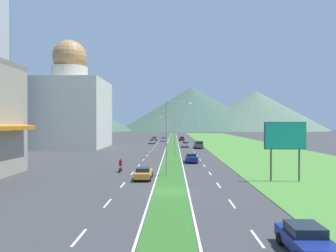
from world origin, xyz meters
The scene contains 52 objects.
ground_plane centered at (0.00, 0.00, 0.00)m, with size 600.00×600.00×0.00m, color #38383A.
grass_median centered at (0.00, 60.00, 0.03)m, with size 3.20×240.00×0.06m, color #2D6023.
grass_verge_right centered at (20.60, 60.00, 0.03)m, with size 24.00×240.00×0.06m, color #477F33.
lane_dash_left_1 centered at (-5.10, -12.25, 0.01)m, with size 0.16×2.80×0.01m, color silver.
lane_dash_left_2 centered at (-5.10, -4.50, 0.01)m, with size 0.16×2.80×0.01m, color silver.
lane_dash_left_3 centered at (-5.10, 3.24, 0.01)m, with size 0.16×2.80×0.01m, color silver.
lane_dash_left_4 centered at (-5.10, 10.99, 0.01)m, with size 0.16×2.80×0.01m, color silver.
lane_dash_left_5 centered at (-5.10, 18.74, 0.01)m, with size 0.16×2.80×0.01m, color silver.
lane_dash_left_6 centered at (-5.10, 26.49, 0.01)m, with size 0.16×2.80×0.01m, color silver.
lane_dash_left_7 centered at (-5.10, 34.24, 0.01)m, with size 0.16×2.80×0.01m, color silver.
lane_dash_left_8 centered at (-5.10, 41.99, 0.01)m, with size 0.16×2.80×0.01m, color silver.
lane_dash_left_9 centered at (-5.10, 49.73, 0.01)m, with size 0.16×2.80×0.01m, color silver.
lane_dash_left_10 centered at (-5.10, 57.48, 0.01)m, with size 0.16×2.80×0.01m, color silver.
lane_dash_left_11 centered at (-5.10, 65.23, 0.01)m, with size 0.16×2.80×0.01m, color silver.
lane_dash_left_12 centered at (-5.10, 72.98, 0.01)m, with size 0.16×2.80×0.01m, color silver.
lane_dash_left_13 centered at (-5.10, 80.73, 0.01)m, with size 0.16×2.80×0.01m, color silver.
lane_dash_left_14 centered at (-5.10, 88.48, 0.01)m, with size 0.16×2.80×0.01m, color silver.
lane_dash_right_1 centered at (5.10, -12.25, 0.01)m, with size 0.16×2.80×0.01m, color silver.
lane_dash_right_2 centered at (5.10, -4.50, 0.01)m, with size 0.16×2.80×0.01m, color silver.
lane_dash_right_3 centered at (5.10, 3.24, 0.01)m, with size 0.16×2.80×0.01m, color silver.
lane_dash_right_4 centered at (5.10, 10.99, 0.01)m, with size 0.16×2.80×0.01m, color silver.
lane_dash_right_5 centered at (5.10, 18.74, 0.01)m, with size 0.16×2.80×0.01m, color silver.
lane_dash_right_6 centered at (5.10, 26.49, 0.01)m, with size 0.16×2.80×0.01m, color silver.
lane_dash_right_7 centered at (5.10, 34.24, 0.01)m, with size 0.16×2.80×0.01m, color silver.
lane_dash_right_8 centered at (5.10, 41.99, 0.01)m, with size 0.16×2.80×0.01m, color silver.
lane_dash_right_9 centered at (5.10, 49.73, 0.01)m, with size 0.16×2.80×0.01m, color silver.
lane_dash_right_10 centered at (5.10, 57.48, 0.01)m, with size 0.16×2.80×0.01m, color silver.
lane_dash_right_11 centered at (5.10, 65.23, 0.01)m, with size 0.16×2.80×0.01m, color silver.
lane_dash_right_12 centered at (5.10, 72.98, 0.01)m, with size 0.16×2.80×0.01m, color silver.
lane_dash_right_13 centered at (5.10, 80.73, 0.01)m, with size 0.16×2.80×0.01m, color silver.
lane_dash_right_14 centered at (5.10, 88.48, 0.01)m, with size 0.16×2.80×0.01m, color silver.
edge_line_median_left centered at (-1.75, 60.00, 0.01)m, with size 0.16×240.00×0.01m, color silver.
edge_line_median_right centered at (1.75, 60.00, 0.01)m, with size 0.16×240.00×0.01m, color silver.
domed_building centered at (-28.07, 55.41, 11.11)m, with size 19.33×19.33×29.27m.
midrise_colored centered at (-33.81, 93.45, 11.95)m, with size 12.65×12.65×23.90m, color #9E9384.
hill_far_left centered at (-103.09, 243.74, 19.93)m, with size 134.83×134.83×39.87m, color #3D5647.
hill_far_center centered at (18.83, 286.98, 21.52)m, with size 145.00×145.00×43.04m, color #3D5647.
hill_far_right centered at (80.25, 277.64, 19.04)m, with size 132.19×132.19×38.09m, color #516B56.
street_lamp_near centered at (-0.19, 9.15, 5.43)m, with size 3.26×0.38×9.39m.
street_lamp_mid centered at (0.19, 35.97, 4.83)m, with size 3.51×0.46×8.19m.
street_lamp_far centered at (-0.11, 62.73, 4.86)m, with size 3.19×0.35×8.30m.
billboard_roadside centered at (12.84, 5.23, 4.91)m, with size 4.70×0.28×6.74m.
car_0 centered at (3.37, 88.33, 0.82)m, with size 1.98×4.25×1.62m.
car_1 centered at (-6.69, 71.81, 0.73)m, with size 1.88×4.61×1.42m.
car_2 centered at (-7.02, 89.76, 0.78)m, with size 1.95×4.64×1.50m.
car_3 centered at (-3.21, 6.75, 0.73)m, with size 1.94×4.64×1.40m.
car_4 centered at (3.34, 22.93, 0.77)m, with size 1.98×4.77×1.49m.
car_5 centered at (3.60, 56.78, 0.75)m, with size 1.97×4.54×1.46m.
car_6 centered at (-3.20, 85.36, 0.75)m, with size 2.01×4.01×1.46m.
car_7 centered at (6.99, -14.34, 0.74)m, with size 2.03×4.07×1.45m.
pickup_truck_0 centered at (6.92, 52.54, 0.98)m, with size 2.18×5.40×2.00m.
motorcycle_rider centered at (-6.86, 12.26, 0.75)m, with size 0.36×2.00×1.80m.
Camera 1 is at (0.34, -30.23, 6.56)m, focal length 33.70 mm.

